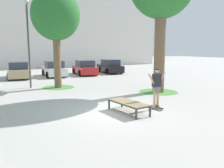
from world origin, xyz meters
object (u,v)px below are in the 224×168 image
at_px(tree_mid_back, 56,16).
at_px(car_red, 85,68).
at_px(light_post, 28,31).
at_px(car_tan, 19,71).
at_px(skater, 157,85).
at_px(car_white, 54,69).
at_px(car_black, 110,67).
at_px(skateboard, 156,107).
at_px(skate_box, 128,103).

bearing_deg(tree_mid_back, car_red, 56.98).
bearing_deg(car_red, light_post, -135.42).
bearing_deg(light_post, car_red, 44.58).
relative_size(tree_mid_back, car_tan, 1.50).
bearing_deg(tree_mid_back, car_tan, 106.13).
bearing_deg(skater, tree_mid_back, 107.97).
height_order(car_tan, car_white, same).
relative_size(car_red, light_post, 0.74).
xyz_separation_m(car_tan, car_white, (3.16, 0.02, 0.00)).
bearing_deg(car_red, car_black, 8.23).
xyz_separation_m(skateboard, car_red, (1.91, 14.39, 0.61)).
distance_m(skate_box, skateboard, 1.44).
bearing_deg(car_black, car_red, -171.77).
bearing_deg(car_white, tree_mid_back, -100.41).
height_order(tree_mid_back, car_white, tree_mid_back).
height_order(car_white, light_post, light_post).
relative_size(skate_box, car_tan, 0.45).
xyz_separation_m(skater, car_white, (-1.25, 14.33, -0.38)).
relative_size(skate_box, skateboard, 2.43).
bearing_deg(light_post, car_black, 34.93).
bearing_deg(skate_box, car_tan, 101.90).
relative_size(car_tan, car_black, 1.00).
xyz_separation_m(car_tan, car_black, (9.48, 0.53, 0.00)).
bearing_deg(skater, skate_box, 178.92).
bearing_deg(car_tan, car_black, 3.20).
relative_size(tree_mid_back, car_white, 1.54).
height_order(skate_box, car_white, car_white).
xyz_separation_m(skateboard, light_post, (-4.18, 8.38, 3.75)).
xyz_separation_m(car_black, light_post, (-9.26, -6.46, 3.13)).
bearing_deg(car_red, car_white, -179.03).
bearing_deg(tree_mid_back, car_white, 79.59).
xyz_separation_m(car_white, car_black, (6.32, 0.51, 0.00)).
relative_size(skateboard, car_red, 0.19).
distance_m(skateboard, skater, 0.99).
bearing_deg(car_red, car_tan, -179.34).
xyz_separation_m(tree_mid_back, car_tan, (-1.93, 6.68, -4.10)).
bearing_deg(tree_mid_back, skateboard, -72.03).
height_order(skateboard, car_white, car_white).
bearing_deg(tree_mid_back, light_post, 156.41).
distance_m(skater, car_red, 14.52).
relative_size(skate_box, car_white, 0.47).
xyz_separation_m(car_red, light_post, (-6.10, -6.01, 3.13)).
height_order(tree_mid_back, light_post, tree_mid_back).
xyz_separation_m(skate_box, skater, (1.40, -0.03, 0.66)).
bearing_deg(skateboard, car_black, 71.14).
relative_size(car_white, car_black, 0.98).
xyz_separation_m(car_tan, car_red, (6.32, 0.07, 0.00)).
bearing_deg(car_tan, light_post, -87.83).
xyz_separation_m(skate_box, car_black, (6.47, 14.82, 0.28)).
height_order(tree_mid_back, car_red, tree_mid_back).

